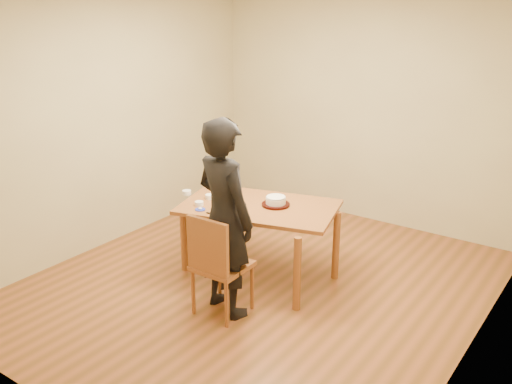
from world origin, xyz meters
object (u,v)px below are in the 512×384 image
Objects in this scene: cake at (276,201)px; dining_chair at (222,266)px; person at (225,218)px; dining_table at (259,207)px; cake_plate at (276,205)px.

dining_chair is at bearing -89.34° from cake.
dining_chair is at bearing 104.34° from person.
cake is 0.11× the size of person.
dining_chair is 2.24× the size of cake.
dining_table is 7.68× the size of cake.
dining_chair is at bearing -89.34° from cake_plate.
cake is at bearing 89.76° from dining_chair.
person is at bearing 89.11° from dining_chair.
cake_plate reaches higher than dining_table.
cake_plate reaches higher than dining_chair.
person reaches higher than cake.
cake_plate is 0.16× the size of person.
person is (0.15, -0.73, 0.16)m from dining_table.
person is (0.01, -0.82, 0.13)m from cake_plate.
dining_chair is 0.44m from person.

